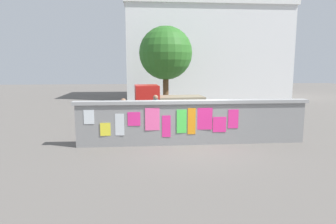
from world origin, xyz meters
TOP-DOWN VIEW (x-y plane):
  - ground at (0.00, 8.00)m, footprint 60.00×60.00m
  - poster_wall at (-0.01, -0.00)m, footprint 8.50×0.42m
  - auto_rickshaw_truck at (-0.58, 5.11)m, footprint 3.69×1.73m
  - motorcycle at (-3.37, 3.20)m, footprint 1.88×0.63m
  - bicycle_near at (1.95, 2.03)m, footprint 1.66×0.59m
  - bicycle_far at (3.19, 3.94)m, footprint 1.68×0.50m
  - person_walking at (-1.25, 2.12)m, footprint 0.34×0.34m
  - person_bystander at (-2.54, 0.86)m, footprint 0.47×0.47m
  - tree_roadside at (-0.18, 9.89)m, footprint 3.59×3.59m
  - building_background at (3.91, 16.87)m, footprint 14.15×7.02m

SIDE VIEW (x-z plane):
  - ground at x=0.00m, z-range 0.00..0.00m
  - bicycle_near at x=1.95m, z-range -0.11..0.84m
  - bicycle_far at x=3.19m, z-range -0.11..0.84m
  - motorcycle at x=-3.37m, z-range 0.03..0.90m
  - poster_wall at x=-0.01m, z-range 0.02..1.64m
  - auto_rickshaw_truck at x=-0.58m, z-range -0.02..1.83m
  - person_walking at x=-1.25m, z-range 0.18..1.80m
  - person_bystander at x=-2.54m, z-range 0.18..1.80m
  - tree_roadside at x=-0.18m, z-range 0.94..6.45m
  - building_background at x=3.91m, z-range 0.02..8.26m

